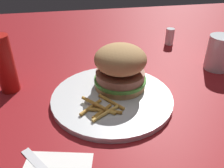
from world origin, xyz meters
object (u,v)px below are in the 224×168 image
at_px(sandwich, 120,67).
at_px(ketchup_bottle, 5,64).
at_px(fries_pile, 102,108).
at_px(plate, 112,98).
at_px(drink_glass, 219,55).
at_px(salt_shaker, 170,37).

relative_size(sandwich, ketchup_bottle, 0.89).
distance_m(sandwich, fries_pile, 0.11).
xyz_separation_m(plate, fries_pile, (0.05, -0.03, 0.01)).
distance_m(fries_pile, ketchup_bottle, 0.25).
bearing_deg(drink_glass, ketchup_bottle, -89.25).
bearing_deg(fries_pile, salt_shaker, 139.51).
bearing_deg(drink_glass, fries_pile, -67.71).
xyz_separation_m(plate, ketchup_bottle, (-0.09, -0.23, 0.06)).
distance_m(drink_glass, salt_shaker, 0.20).
bearing_deg(drink_glass, plate, -73.37).
bearing_deg(sandwich, drink_glass, 101.59).
bearing_deg(salt_shaker, sandwich, -42.37).
height_order(plate, sandwich, sandwich).
bearing_deg(salt_shaker, drink_glass, 17.58).
bearing_deg(ketchup_bottle, drink_glass, 90.75).
xyz_separation_m(plate, sandwich, (-0.03, 0.03, 0.06)).
xyz_separation_m(plate, drink_glass, (-0.09, 0.32, 0.03)).
height_order(plate, fries_pile, fries_pile).
height_order(sandwich, salt_shaker, sandwich).
relative_size(drink_glass, ketchup_bottle, 0.69).
xyz_separation_m(drink_glass, ketchup_bottle, (0.01, -0.55, 0.03)).
height_order(fries_pile, drink_glass, drink_glass).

